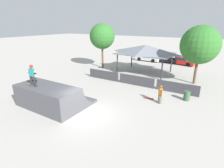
{
  "coord_description": "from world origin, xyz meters",
  "views": [
    {
      "loc": [
        7.77,
        -8.77,
        6.38
      ],
      "look_at": [
        -0.34,
        4.47,
        0.98
      ],
      "focal_mm": 28.0,
      "sensor_mm": 36.0,
      "label": 1
    }
  ],
  "objects": [
    {
      "name": "parked_car_black",
      "position": [
        -0.06,
        21.43,
        0.6
      ],
      "size": [
        4.52,
        2.04,
        1.27
      ],
      "rotation": [
        0.0,
        0.0,
        -0.08
      ],
      "color": "black",
      "rests_on": "ground"
    },
    {
      "name": "tree_far_back",
      "position": [
        -6.98,
        12.59,
        4.61
      ],
      "size": [
        3.61,
        3.61,
        6.43
      ],
      "color": "brown",
      "rests_on": "ground"
    },
    {
      "name": "parked_car_red",
      "position": [
        2.87,
        21.19,
        0.6
      ],
      "size": [
        4.28,
        2.49,
        1.27
      ],
      "rotation": [
        0.0,
        0.0,
        -0.19
      ],
      "color": "red",
      "rests_on": "ground"
    },
    {
      "name": "barrier_fence",
      "position": [
        0.63,
        7.91,
        0.53
      ],
      "size": [
        12.54,
        0.12,
        1.05
      ],
      "color": "#3D3D42",
      "rests_on": "ground"
    },
    {
      "name": "skateboard_on_ground",
      "position": [
        3.12,
        5.13,
        0.06
      ],
      "size": [
        0.84,
        0.33,
        0.09
      ],
      "rotation": [
        0.0,
        0.0,
        0.17
      ],
      "color": "green",
      "rests_on": "ground"
    },
    {
      "name": "tree_beside_pavilion",
      "position": [
        5.91,
        11.81,
        4.25
      ],
      "size": [
        4.02,
        4.02,
        6.27
      ],
      "color": "brown",
      "rests_on": "ground"
    },
    {
      "name": "ground_plane",
      "position": [
        0.0,
        0.0,
        0.0
      ],
      "size": [
        160.0,
        160.0,
        0.0
      ],
      "primitive_type": "plane",
      "color": "#ADA8A0"
    },
    {
      "name": "skater_on_deck",
      "position": [
        -3.98,
        -1.1,
        2.75
      ],
      "size": [
        0.73,
        0.29,
        1.69
      ],
      "rotation": [
        0.0,
        0.0,
        0.17
      ],
      "color": "#2D2D33",
      "rests_on": "quarter_pipe_ramp"
    },
    {
      "name": "parked_car_white",
      "position": [
        -2.99,
        21.04,
        0.6
      ],
      "size": [
        4.42,
        1.92,
        1.27
      ],
      "rotation": [
        0.0,
        0.0,
        -0.06
      ],
      "color": "silver",
      "rests_on": "ground"
    },
    {
      "name": "quarter_pipe_ramp",
      "position": [
        -3.14,
        -0.35,
        0.8
      ],
      "size": [
        5.31,
        4.08,
        1.78
      ],
      "color": "#4C4C51",
      "rests_on": "ground"
    },
    {
      "name": "skateboard_on_deck",
      "position": [
        -4.46,
        -1.06,
        1.84
      ],
      "size": [
        0.87,
        0.39,
        0.09
      ],
      "rotation": [
        0.0,
        0.0,
        -0.24
      ],
      "color": "green",
      "rests_on": "quarter_pipe_ramp"
    },
    {
      "name": "pavilion_shelter",
      "position": [
        -0.61,
        13.41,
        3.12
      ],
      "size": [
        7.08,
        5.26,
        3.72
      ],
      "color": "#2D2D33",
      "rests_on": "ground"
    },
    {
      "name": "bystander_walking",
      "position": [
        4.17,
        4.81,
        0.88
      ],
      "size": [
        0.46,
        0.57,
        1.58
      ],
      "rotation": [
        0.0,
        0.0,
        2.2
      ],
      "color": "#6B6051",
      "rests_on": "ground"
    },
    {
      "name": "trash_bin",
      "position": [
        6.0,
        6.57,
        0.42
      ],
      "size": [
        0.52,
        0.52,
        0.85
      ],
      "primitive_type": "cylinder",
      "color": "#385B3D",
      "rests_on": "ground"
    }
  ]
}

